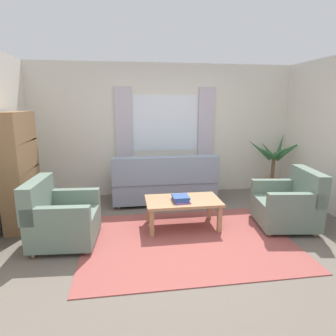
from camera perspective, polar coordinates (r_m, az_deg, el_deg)
ground_plane at (r=4.03m, az=3.97°, el=-14.33°), size 6.24×6.24×0.00m
wall_back at (r=5.83m, az=-0.61°, el=7.55°), size 5.32×0.12×2.60m
window_with_curtains at (r=5.74m, az=-0.50°, el=8.97°), size 1.98×0.07×1.40m
area_rug at (r=4.02m, az=3.98°, el=-14.25°), size 2.79×2.04×0.01m
couch at (r=5.36m, az=-0.78°, el=-3.07°), size 1.90×0.82×0.92m
armchair_left at (r=4.08m, az=-20.78°, el=-9.35°), size 0.87×0.89×0.88m
armchair_right at (r=4.69m, az=23.06°, el=-6.66°), size 0.92×0.94×0.88m
coffee_table at (r=4.28m, az=2.98°, el=-7.05°), size 1.10×0.64×0.44m
book_stack_on_table at (r=4.18m, az=2.56°, el=-6.13°), size 0.24×0.32×0.08m
potted_plant at (r=6.18m, az=20.46°, el=-0.01°), size 1.22×1.00×1.24m
bookshelf at (r=4.83m, az=-26.95°, el=-1.02°), size 0.30×0.94×1.72m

